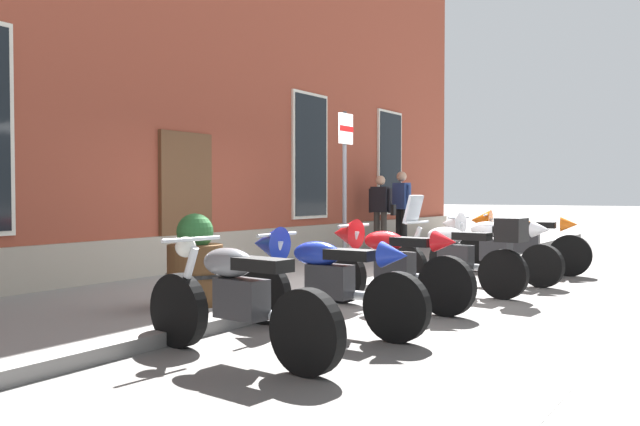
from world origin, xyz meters
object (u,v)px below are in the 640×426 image
at_px(motorcycle_grey_naked, 236,300).
at_px(motorcycle_white_sport, 488,245).
at_px(pedestrian_blue_top, 402,204).
at_px(parking_sign, 345,170).
at_px(barrel_planter, 195,266).
at_px(motorcycle_red_sport, 386,260).
at_px(motorcycle_orange_sport, 518,239).
at_px(motorcycle_blue_sport, 318,275).
at_px(pedestrian_dark_jacket, 381,208).
at_px(motorcycle_silver_touring, 460,253).

height_order(motorcycle_grey_naked, motorcycle_white_sport, motorcycle_white_sport).
bearing_deg(pedestrian_blue_top, parking_sign, -161.98).
height_order(parking_sign, barrel_planter, parking_sign).
xyz_separation_m(motorcycle_red_sport, motorcycle_orange_sport, (4.24, -0.29, 0.01)).
height_order(motorcycle_blue_sport, parking_sign, parking_sign).
relative_size(motorcycle_blue_sport, pedestrian_dark_jacket, 1.35).
bearing_deg(motorcycle_grey_naked, motorcycle_red_sport, 1.83).
height_order(motorcycle_blue_sport, pedestrian_blue_top, pedestrian_blue_top).
distance_m(motorcycle_white_sport, parking_sign, 2.46).
bearing_deg(pedestrian_blue_top, motorcycle_grey_naked, -161.36).
bearing_deg(pedestrian_blue_top, motorcycle_silver_touring, -147.18).
xyz_separation_m(motorcycle_red_sport, barrel_planter, (-1.57, 1.52, -0.01)).
height_order(motorcycle_silver_touring, pedestrian_blue_top, pedestrian_blue_top).
xyz_separation_m(motorcycle_silver_touring, pedestrian_dark_jacket, (4.79, 3.71, 0.48)).
height_order(motorcycle_orange_sport, pedestrian_dark_jacket, pedestrian_dark_jacket).
relative_size(motorcycle_grey_naked, motorcycle_silver_touring, 1.03).
bearing_deg(motorcycle_orange_sport, motorcycle_red_sport, 176.09).
bearing_deg(motorcycle_grey_naked, motorcycle_silver_touring, -3.44).
relative_size(motorcycle_grey_naked, motorcycle_white_sport, 0.99).
distance_m(motorcycle_red_sport, motorcycle_orange_sport, 4.25).
bearing_deg(pedestrian_dark_jacket, pedestrian_blue_top, -14.24).
relative_size(motorcycle_white_sport, motorcycle_orange_sport, 0.98).
height_order(motorcycle_blue_sport, motorcycle_orange_sport, motorcycle_orange_sport).
bearing_deg(pedestrian_blue_top, pedestrian_dark_jacket, 165.76).
bearing_deg(barrel_planter, motorcycle_red_sport, -44.14).
height_order(pedestrian_blue_top, barrel_planter, pedestrian_blue_top).
distance_m(motorcycle_grey_naked, pedestrian_blue_top, 10.29).
bearing_deg(barrel_planter, motorcycle_white_sport, -21.75).
xyz_separation_m(motorcycle_blue_sport, parking_sign, (2.89, 1.43, 1.13)).
bearing_deg(motorcycle_silver_touring, motorcycle_blue_sport, 174.17).
bearing_deg(motorcycle_orange_sport, parking_sign, 149.55).
relative_size(motorcycle_silver_touring, pedestrian_blue_top, 1.19).
xyz_separation_m(motorcycle_blue_sport, motorcycle_silver_touring, (2.96, -0.30, -0.00)).
height_order(motorcycle_orange_sport, parking_sign, parking_sign).
bearing_deg(motorcycle_orange_sport, motorcycle_blue_sport, 177.53).
relative_size(motorcycle_orange_sport, pedestrian_dark_jacket, 1.34).
distance_m(motorcycle_orange_sport, pedestrian_blue_top, 4.45).
height_order(motorcycle_orange_sport, pedestrian_blue_top, pedestrian_blue_top).
xyz_separation_m(motorcycle_grey_naked, barrel_planter, (1.22, 1.61, 0.07)).
bearing_deg(barrel_planter, parking_sign, -2.64).
bearing_deg(motorcycle_blue_sport, motorcycle_silver_touring, -5.83).
distance_m(motorcycle_grey_naked, parking_sign, 4.58).
height_order(motorcycle_grey_naked, barrel_planter, barrel_planter).
bearing_deg(motorcycle_blue_sport, motorcycle_orange_sport, -2.47).
height_order(motorcycle_blue_sport, motorcycle_white_sport, motorcycle_white_sport).
bearing_deg(motorcycle_silver_touring, motorcycle_grey_naked, 176.56).
bearing_deg(motorcycle_white_sport, motorcycle_grey_naked, 178.44).
xyz_separation_m(motorcycle_red_sport, parking_sign, (1.39, 1.38, 1.12)).
xyz_separation_m(pedestrian_dark_jacket, parking_sign, (-4.87, -1.99, 0.65)).
bearing_deg(motorcycle_red_sport, motorcycle_white_sport, -4.86).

